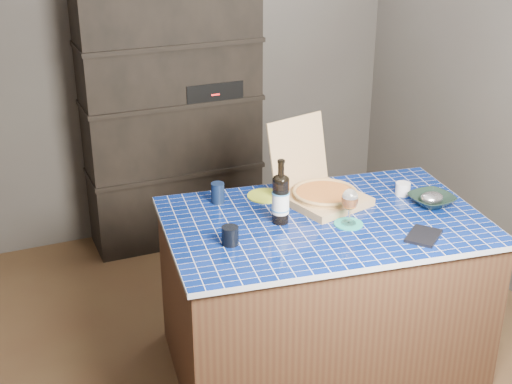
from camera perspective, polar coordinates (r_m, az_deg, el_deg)
name	(u,v)px	position (r m, az deg, el deg)	size (l,w,h in m)	color
room	(259,142)	(3.53, 0.22, 4.04)	(3.50, 3.50, 3.50)	brown
shelving_unit	(173,120)	(5.00, -6.68, 5.78)	(1.20, 0.41, 1.80)	black
kitchen_island	(321,293)	(3.81, 5.25, -8.07)	(1.71, 1.20, 0.87)	#422A1A
pizza_box	(322,191)	(3.77, 5.29, 0.05)	(0.47, 0.53, 0.41)	tan
mead_bottle	(281,198)	(3.50, 1.99, -0.50)	(0.09, 0.09, 0.33)	black
teal_trivet	(348,224)	(3.55, 7.41, -2.55)	(0.14, 0.14, 0.01)	#1B8E7C
wine_glass	(350,200)	(3.50, 7.52, -0.66)	(0.08, 0.08, 0.19)	white
tumbler	(230,236)	(3.32, -2.08, -3.51)	(0.08, 0.08, 0.09)	black
dvd_case	(424,236)	(3.49, 13.26, -3.44)	(0.14, 0.19, 0.02)	black
bowl	(432,200)	(3.84, 13.87, -0.63)	(0.22, 0.22, 0.05)	black
foil_contents	(432,198)	(3.83, 13.89, -0.46)	(0.13, 0.11, 0.06)	silver
white_jar	(403,189)	(3.92, 11.67, 0.25)	(0.08, 0.08, 0.07)	silver
navy_cup	(218,193)	(3.74, -3.08, -0.07)	(0.07, 0.07, 0.11)	black
green_trivet	(265,196)	(3.83, 0.75, -0.30)	(0.20, 0.20, 0.01)	#AFC229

